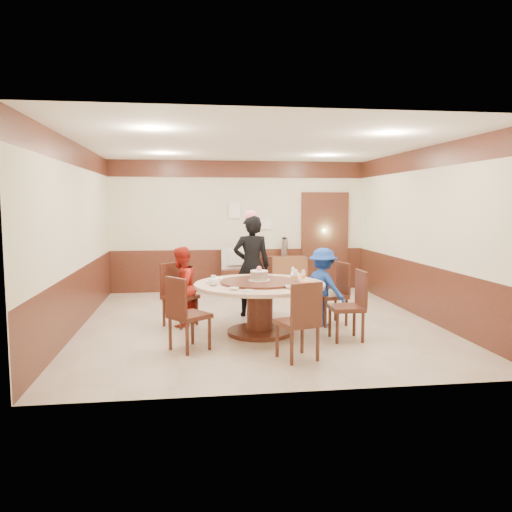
{
  "coord_description": "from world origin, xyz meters",
  "views": [
    {
      "loc": [
        -1.08,
        -7.76,
        1.89
      ],
      "look_at": [
        -0.08,
        -0.31,
        1.1
      ],
      "focal_mm": 35.0,
      "sensor_mm": 36.0,
      "label": 1
    }
  ],
  "objects": [
    {
      "name": "room",
      "position": [
        0.01,
        0.01,
        1.08
      ],
      "size": [
        6.0,
        6.04,
        2.84
      ],
      "color": "#C1AD9A",
      "rests_on": "ground"
    },
    {
      "name": "chair_2",
      "position": [
        -1.24,
        -0.04,
        0.3
      ],
      "size": [
        0.62,
        0.62,
        0.97
      ],
      "rotation": [
        0.0,
        0.0,
        3.96
      ],
      "color": "#472016",
      "rests_on": "ground"
    },
    {
      "name": "chair_4",
      "position": [
        0.22,
        -1.97,
        0.3
      ],
      "size": [
        0.56,
        0.56,
        0.97
      ],
      "rotation": [
        0.0,
        0.0,
        6.6
      ],
      "color": "#472016",
      "rests_on": "ground"
    },
    {
      "name": "bowl_1",
      "position": [
        0.27,
        -1.24,
        0.77
      ],
      "size": [
        0.14,
        0.14,
        0.04
      ],
      "primitive_type": "imported",
      "color": "white",
      "rests_on": "banquet_table"
    },
    {
      "name": "shrimp_platter",
      "position": [
        0.56,
        -1.12,
        0.78
      ],
      "size": [
        0.3,
        0.2,
        0.06
      ],
      "color": "white",
      "rests_on": "banquet_table"
    },
    {
      "name": "chair_3",
      "position": [
        -1.1,
        -1.4,
        0.3
      ],
      "size": [
        0.62,
        0.62,
        0.97
      ],
      "rotation": [
        0.0,
        0.0,
        5.36
      ],
      "color": "#472016",
      "rests_on": "ground"
    },
    {
      "name": "bottle_2",
      "position": [
        0.49,
        -0.36,
        0.83
      ],
      "size": [
        0.06,
        0.06,
        0.16
      ],
      "primitive_type": "cylinder",
      "color": "white",
      "rests_on": "banquet_table"
    },
    {
      "name": "bowl_0",
      "position": [
        -0.63,
        -0.36,
        0.77
      ],
      "size": [
        0.15,
        0.15,
        0.04
      ],
      "primitive_type": "imported",
      "color": "white",
      "rests_on": "banquet_table"
    },
    {
      "name": "bowl_2",
      "position": [
        -0.5,
        -1.25,
        0.77
      ],
      "size": [
        0.13,
        0.13,
        0.03
      ],
      "primitive_type": "imported",
      "color": "white",
      "rests_on": "banquet_table"
    },
    {
      "name": "chair_0",
      "position": [
        1.14,
        -0.28,
        0.3
      ],
      "size": [
        0.53,
        0.52,
        0.97
      ],
      "rotation": [
        0.0,
        0.0,
        1.77
      ],
      "color": "#472016",
      "rests_on": "ground"
    },
    {
      "name": "bottle_1",
      "position": [
        0.58,
        -0.68,
        0.83
      ],
      "size": [
        0.06,
        0.06,
        0.16
      ],
      "primitive_type": "cylinder",
      "color": "white",
      "rests_on": "banquet_table"
    },
    {
      "name": "saucer_far",
      "position": [
        0.37,
        -0.21,
        0.76
      ],
      "size": [
        0.18,
        0.18,
        0.01
      ],
      "primitive_type": "cylinder",
      "color": "white",
      "rests_on": "banquet_table"
    },
    {
      "name": "tv_stand",
      "position": [
        0.02,
        2.75,
        0.25
      ],
      "size": [
        0.85,
        0.45,
        0.5
      ],
      "primitive_type": "cube",
      "color": "#472016",
      "rests_on": "ground"
    },
    {
      "name": "side_cabinet",
      "position": [
        1.03,
        2.78,
        0.38
      ],
      "size": [
        0.8,
        0.4,
        0.75
      ],
      "primitive_type": "cube",
      "color": "brown",
      "rests_on": "ground"
    },
    {
      "name": "notice_right",
      "position": [
        0.55,
        2.96,
        1.45
      ],
      "size": [
        0.3,
        0.0,
        0.22
      ],
      "primitive_type": "cube",
      "color": "white",
      "rests_on": "room"
    },
    {
      "name": "bowl_4",
      "position": [
        -0.78,
        -0.62,
        0.77
      ],
      "size": [
        0.15,
        0.15,
        0.04
      ],
      "primitive_type": "imported",
      "color": "white",
      "rests_on": "banquet_table"
    },
    {
      "name": "bottle_0",
      "position": [
        0.45,
        -0.72,
        0.83
      ],
      "size": [
        0.06,
        0.06,
        0.16
      ],
      "primitive_type": "cylinder",
      "color": "white",
      "rests_on": "banquet_table"
    },
    {
      "name": "banquet_table",
      "position": [
        -0.08,
        -0.71,
        0.53
      ],
      "size": [
        1.89,
        1.89,
        0.78
      ],
      "color": "#472016",
      "rests_on": "ground"
    },
    {
      "name": "bowl_3",
      "position": [
        0.61,
        -0.88,
        0.77
      ],
      "size": [
        0.15,
        0.15,
        0.05
      ],
      "primitive_type": "imported",
      "color": "white",
      "rests_on": "banquet_table"
    },
    {
      "name": "teapot_right",
      "position": [
        0.51,
        -0.42,
        0.81
      ],
      "size": [
        0.17,
        0.15,
        0.13
      ],
      "primitive_type": "ellipsoid",
      "color": "white",
      "rests_on": "banquet_table"
    },
    {
      "name": "teapot_left",
      "position": [
        -0.75,
        -0.85,
        0.81
      ],
      "size": [
        0.17,
        0.15,
        0.13
      ],
      "primitive_type": "ellipsoid",
      "color": "white",
      "rests_on": "banquet_table"
    },
    {
      "name": "person_red",
      "position": [
        -1.21,
        -0.06,
        0.62
      ],
      "size": [
        0.68,
        0.74,
        1.23
      ],
      "primitive_type": "imported",
      "rotation": [
        0.0,
        0.0,
        4.26
      ],
      "color": "#B12117",
      "rests_on": "ground"
    },
    {
      "name": "person_blue",
      "position": [
        0.97,
        -0.32,
        0.6
      ],
      "size": [
        0.82,
        0.89,
        1.21
      ],
      "primitive_type": "imported",
      "rotation": [
        0.0,
        0.0,
        2.21
      ],
      "color": "#183C9B",
      "rests_on": "ground"
    },
    {
      "name": "television",
      "position": [
        0.02,
        2.75,
        0.74
      ],
      "size": [
        0.83,
        0.22,
        0.48
      ],
      "primitive_type": "imported",
      "rotation": [
        0.0,
        0.0,
        3.28
      ],
      "color": "gray",
      "rests_on": "tv_stand"
    },
    {
      "name": "birthday_cake",
      "position": [
        -0.08,
        -0.66,
        0.85
      ],
      "size": [
        0.32,
        0.32,
        0.21
      ],
      "color": "white",
      "rests_on": "banquet_table"
    },
    {
      "name": "chair_5",
      "position": [
        1.09,
        -1.19,
        0.3
      ],
      "size": [
        0.45,
        0.44,
        0.97
      ],
      "rotation": [
        0.0,
        0.0,
        7.85
      ],
      "color": "#472016",
      "rests_on": "ground"
    },
    {
      "name": "person_standing",
      "position": [
        -0.04,
        0.48,
        0.85
      ],
      "size": [
        0.63,
        0.42,
        1.7
      ],
      "primitive_type": "imported",
      "rotation": [
        0.0,
        0.0,
        3.11
      ],
      "color": "black",
      "rests_on": "ground"
    },
    {
      "name": "saucer_near",
      "position": [
        -0.33,
        -1.36,
        0.76
      ],
      "size": [
        0.18,
        0.18,
        0.01
      ],
      "primitive_type": "cylinder",
      "color": "white",
      "rests_on": "banquet_table"
    },
    {
      "name": "chair_1",
      "position": [
        0.12,
        0.59,
        0.3
      ],
      "size": [
        0.49,
        0.5,
        0.97
      ],
      "rotation": [
        0.0,
        0.0,
        3.01
      ],
      "color": "#472016",
      "rests_on": "ground"
    },
    {
      "name": "thermos",
      "position": [
        0.96,
        2.78,
        0.94
      ],
      "size": [
        0.15,
        0.15,
        0.38
      ],
      "primitive_type": "cylinder",
      "color": "silver",
      "rests_on": "side_cabinet"
    },
    {
      "name": "notice_left",
      "position": [
        -0.1,
        2.96,
        1.75
      ],
      "size": [
        0.25,
        0.0,
        0.35
      ],
      "primitive_type": "cube",
      "color": "white",
      "rests_on": "room"
    },
    {
      "name": "bowl_5",
      "position": [
        0.11,
        -0.14,
        0.77
      ],
      "size": [
        0.14,
        0.14,
        0.04
      ],
      "primitive_type": "imported",
      "color": "white",
      "rests_on": "banquet_table"
    }
  ]
}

